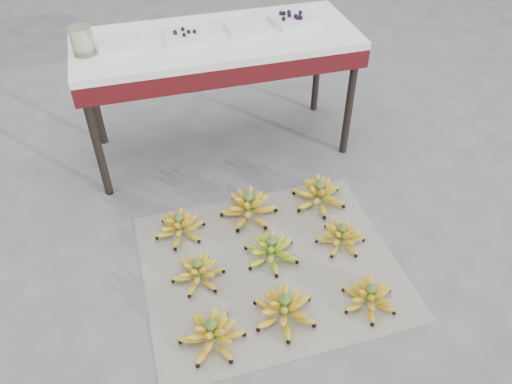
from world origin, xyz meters
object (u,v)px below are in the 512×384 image
object	(u,v)px
bunch_front_right	(369,297)
bunch_mid_left	(198,272)
tray_far_right	(293,20)
newspaper_mat	(270,266)
bunch_mid_right	(341,236)
bunch_front_center	(284,309)
vendor_table	(217,50)
tray_right	(248,28)
bunch_back_center	(249,207)
bunch_back_right	(319,194)
tray_far_left	(121,43)
bunch_mid_center	(271,250)
tray_left	(184,37)
bunch_front_left	(212,333)
bunch_back_left	(180,226)
glass_jar	(82,41)

from	to	relation	value
bunch_front_right	bunch_mid_left	size ratio (longest dim) A/B	1.09
tray_far_right	bunch_front_right	bearing A→B (deg)	-93.53
newspaper_mat	bunch_mid_right	size ratio (longest dim) A/B	3.74
bunch_front_center	vendor_table	size ratio (longest dim) A/B	0.20
vendor_table	tray_right	distance (m)	0.21
bunch_mid_right	bunch_back_center	distance (m)	0.52
vendor_table	newspaper_mat	bearing A→B (deg)	-89.76
bunch_back_right	tray_far_left	world-z (taller)	tray_far_left
bunch_mid_right	bunch_back_center	world-z (taller)	bunch_back_center
bunch_mid_center	bunch_mid_right	size ratio (longest dim) A/B	0.89
bunch_front_center	tray_left	size ratio (longest dim) A/B	1.41
bunch_front_left	bunch_front_center	bearing A→B (deg)	22.84
tray_far_right	tray_far_left	bearing A→B (deg)	-178.47
bunch_mid_left	bunch_back_left	world-z (taller)	bunch_back_left
bunch_mid_right	bunch_back_center	xyz separation A→B (m)	(-0.40, 0.33, 0.01)
bunch_front_left	bunch_front_center	world-z (taller)	bunch_front_center
bunch_front_left	bunch_mid_center	distance (m)	0.55
bunch_front_left	tray_far_left	xyz separation A→B (m)	(-0.15, 1.40, 0.71)
newspaper_mat	bunch_back_left	bearing A→B (deg)	139.16
tray_left	bunch_front_center	bearing A→B (deg)	-83.53
tray_far_right	bunch_back_center	bearing A→B (deg)	-123.31
bunch_mid_center	bunch_back_center	world-z (taller)	bunch_back_center
newspaper_mat	bunch_front_right	size ratio (longest dim) A/B	4.31
tray_right	bunch_front_right	bearing A→B (deg)	-82.28
newspaper_mat	bunch_back_center	size ratio (longest dim) A/B	3.52
bunch_front_left	bunch_front_right	xyz separation A→B (m)	(0.74, -0.01, -0.01)
bunch_front_right	tray_far_right	distance (m)	1.60
bunch_mid_right	bunch_back_center	size ratio (longest dim) A/B	0.94
newspaper_mat	bunch_mid_center	world-z (taller)	bunch_mid_center
bunch_mid_center	bunch_front_left	bearing A→B (deg)	-130.65
bunch_front_left	tray_far_left	distance (m)	1.58
bunch_mid_center	bunch_back_right	world-z (taller)	bunch_back_right
newspaper_mat	bunch_front_center	size ratio (longest dim) A/B	4.00
bunch_back_left	bunch_back_right	size ratio (longest dim) A/B	0.82
bunch_back_center	bunch_mid_right	bearing A→B (deg)	-29.27
bunch_mid_center	tray_right	world-z (taller)	tray_right
bunch_mid_center	tray_far_right	bearing A→B (deg)	71.40
bunch_front_right	newspaper_mat	bearing A→B (deg)	145.57
vendor_table	glass_jar	world-z (taller)	glass_jar
bunch_front_center	tray_far_right	size ratio (longest dim) A/B	1.09
bunch_back_left	bunch_back_right	bearing A→B (deg)	0.24
bunch_front_left	tray_left	size ratio (longest dim) A/B	1.60
bunch_back_right	tray_right	world-z (taller)	tray_right
bunch_front_left	bunch_mid_center	world-z (taller)	bunch_front_left
tray_far_left	tray_left	bearing A→B (deg)	-3.19
tray_right	bunch_mid_left	bearing A→B (deg)	-117.41
bunch_front_right	bunch_back_right	bearing A→B (deg)	96.25
tray_far_left	tray_far_right	size ratio (longest dim) A/B	0.82
newspaper_mat	bunch_back_right	world-z (taller)	bunch_back_right
bunch_back_left	tray_left	size ratio (longest dim) A/B	1.23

